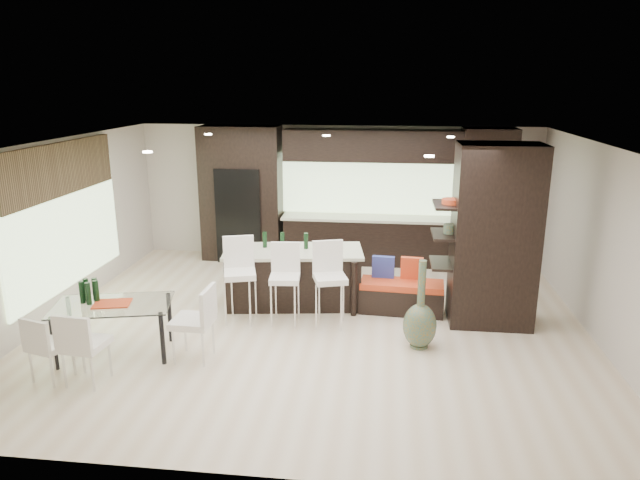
# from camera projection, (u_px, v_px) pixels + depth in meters

# --- Properties ---
(ground) EXTENTS (8.00, 8.00, 0.00)m
(ground) POSITION_uv_depth(u_px,v_px,m) (315.00, 324.00, 8.62)
(ground) COLOR beige
(ground) RESTS_ON ground
(back_wall) EXTENTS (8.00, 0.02, 2.70)m
(back_wall) POSITION_uv_depth(u_px,v_px,m) (337.00, 193.00, 11.61)
(back_wall) COLOR beige
(back_wall) RESTS_ON ground
(left_wall) EXTENTS (0.02, 7.00, 2.70)m
(left_wall) POSITION_uv_depth(u_px,v_px,m) (56.00, 230.00, 8.72)
(left_wall) COLOR beige
(left_wall) RESTS_ON ground
(right_wall) EXTENTS (0.02, 7.00, 2.70)m
(right_wall) POSITION_uv_depth(u_px,v_px,m) (604.00, 247.00, 7.80)
(right_wall) COLOR beige
(right_wall) RESTS_ON ground
(ceiling) EXTENTS (8.00, 7.00, 0.02)m
(ceiling) POSITION_uv_depth(u_px,v_px,m) (315.00, 144.00, 7.90)
(ceiling) COLOR white
(ceiling) RESTS_ON ground
(window_left) EXTENTS (0.04, 3.20, 1.90)m
(window_left) POSITION_uv_depth(u_px,v_px,m) (66.00, 226.00, 8.90)
(window_left) COLOR #B2D199
(window_left) RESTS_ON left_wall
(window_back) EXTENTS (3.40, 0.04, 1.20)m
(window_back) POSITION_uv_depth(u_px,v_px,m) (366.00, 184.00, 11.45)
(window_back) COLOR #B2D199
(window_back) RESTS_ON back_wall
(stone_accent) EXTENTS (0.08, 3.00, 0.80)m
(stone_accent) POSITION_uv_depth(u_px,v_px,m) (60.00, 169.00, 8.66)
(stone_accent) COLOR brown
(stone_accent) RESTS_ON left_wall
(ceiling_spots) EXTENTS (4.00, 3.00, 0.02)m
(ceiling_spots) POSITION_uv_depth(u_px,v_px,m) (317.00, 144.00, 8.14)
(ceiling_spots) COLOR white
(ceiling_spots) RESTS_ON ceiling
(back_cabinetry) EXTENTS (6.80, 0.68, 2.70)m
(back_cabinetry) POSITION_uv_depth(u_px,v_px,m) (361.00, 196.00, 11.23)
(back_cabinetry) COLOR black
(back_cabinetry) RESTS_ON ground
(refrigerator) EXTENTS (0.90, 0.68, 1.90)m
(refrigerator) POSITION_uv_depth(u_px,v_px,m) (242.00, 213.00, 11.57)
(refrigerator) COLOR black
(refrigerator) RESTS_ON ground
(partition_column) EXTENTS (1.20, 0.80, 2.70)m
(partition_column) POSITION_uv_depth(u_px,v_px,m) (494.00, 236.00, 8.35)
(partition_column) COLOR black
(partition_column) RESTS_ON ground
(kitchen_island) EXTENTS (2.32, 1.24, 0.92)m
(kitchen_island) POSITION_uv_depth(u_px,v_px,m) (294.00, 277.00, 9.28)
(kitchen_island) COLOR black
(kitchen_island) RESTS_ON ground
(stool_left) EXTENTS (0.58, 0.58, 1.05)m
(stool_left) POSITION_uv_depth(u_px,v_px,m) (240.00, 289.00, 8.57)
(stool_left) COLOR white
(stool_left) RESTS_ON ground
(stool_mid) EXTENTS (0.47, 0.47, 0.99)m
(stool_mid) POSITION_uv_depth(u_px,v_px,m) (285.00, 292.00, 8.52)
(stool_mid) COLOR white
(stool_mid) RESTS_ON ground
(stool_right) EXTENTS (0.57, 0.57, 1.03)m
(stool_right) POSITION_uv_depth(u_px,v_px,m) (330.00, 293.00, 8.43)
(stool_right) COLOR white
(stool_right) RESTS_ON ground
(bench) EXTENTS (1.34, 0.59, 0.50)m
(bench) POSITION_uv_depth(u_px,v_px,m) (401.00, 297.00, 9.01)
(bench) COLOR black
(bench) RESTS_ON ground
(floor_vase) EXTENTS (0.47, 0.47, 1.25)m
(floor_vase) POSITION_uv_depth(u_px,v_px,m) (421.00, 304.00, 7.71)
(floor_vase) COLOR #4C5B41
(floor_vase) RESTS_ON ground
(dining_table) EXTENTS (1.65, 1.16, 0.72)m
(dining_table) POSITION_uv_depth(u_px,v_px,m) (115.00, 330.00, 7.56)
(dining_table) COLOR white
(dining_table) RESTS_ON ground
(chair_near) EXTENTS (0.51, 0.51, 0.87)m
(chair_near) POSITION_uv_depth(u_px,v_px,m) (86.00, 349.00, 6.83)
(chair_near) COLOR white
(chair_near) RESTS_ON ground
(chair_far) EXTENTS (0.53, 0.53, 0.79)m
(chair_far) POSITION_uv_depth(u_px,v_px,m) (51.00, 350.00, 6.92)
(chair_far) COLOR white
(chair_far) RESTS_ON ground
(chair_end) EXTENTS (0.52, 0.52, 0.93)m
(chair_end) POSITION_uv_depth(u_px,v_px,m) (193.00, 326.00, 7.41)
(chair_end) COLOR white
(chair_end) RESTS_ON ground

